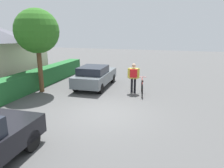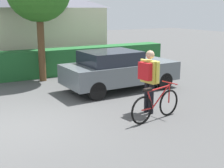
% 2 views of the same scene
% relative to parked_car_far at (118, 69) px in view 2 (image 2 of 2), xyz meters
% --- Properties ---
extents(ground_plane, '(60.00, 60.00, 0.00)m').
position_rel_parked_car_far_xyz_m(ground_plane, '(-3.96, -1.93, -0.71)').
color(ground_plane, '#4C4C4C').
extents(house_distant, '(8.00, 6.00, 4.29)m').
position_rel_parked_car_far_xyz_m(house_distant, '(-1.67, 7.62, 1.48)').
color(house_distant, beige).
rests_on(house_distant, ground).
extents(parked_car_far, '(3.98, 1.84, 1.37)m').
position_rel_parked_car_far_xyz_m(parked_car_far, '(0.00, 0.00, 0.00)').
color(parked_car_far, slate).
rests_on(parked_car_far, ground).
extents(bicycle, '(1.66, 0.51, 0.90)m').
position_rel_parked_car_far_xyz_m(bicycle, '(-0.72, -3.09, -0.32)').
color(bicycle, black).
rests_on(bicycle, ground).
extents(person_rider, '(0.40, 0.67, 1.69)m').
position_rel_parked_car_far_xyz_m(person_rider, '(-0.59, -2.56, 0.32)').
color(person_rider, black).
rests_on(person_rider, ground).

